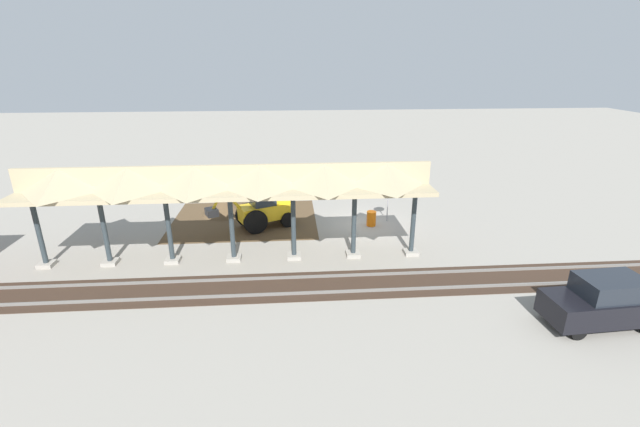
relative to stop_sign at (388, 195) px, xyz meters
name	(u,v)px	position (x,y,z in m)	size (l,w,h in m)	color
ground_plane	(366,225)	(1.38, 0.52, -1.72)	(120.00, 120.00, 0.00)	gray
dirt_work_zone	(245,220)	(8.85, -0.88, -1.71)	(8.86, 7.00, 0.01)	brown
platform_canopy	(228,180)	(8.88, 4.80, 2.44)	(19.32, 3.20, 4.90)	#9E998E
rail_tracks	(395,282)	(1.38, 7.73, -1.69)	(60.00, 2.58, 0.15)	slate
stop_sign	(388,195)	(0.00, 0.00, 0.00)	(0.74, 0.24, 2.38)	gray
backhoe	(264,207)	(7.55, 0.41, -0.45)	(5.12, 3.20, 2.82)	yellow
dirt_mound	(224,214)	(10.28, -2.11, -1.72)	(5.79, 5.79, 2.25)	brown
distant_parked_car	(604,302)	(-5.63, 11.43, -0.73)	(4.29, 1.98, 1.98)	black
traffic_barrel	(371,218)	(1.12, 0.69, -1.27)	(0.56, 0.56, 0.90)	orange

